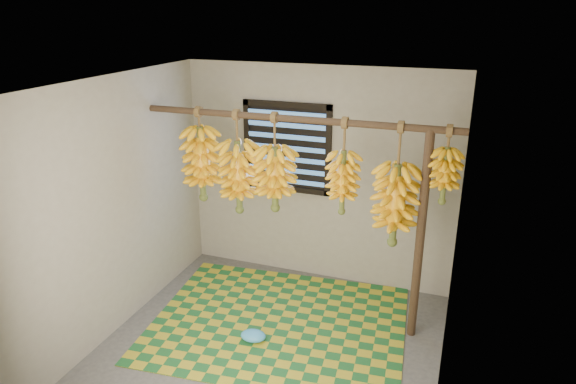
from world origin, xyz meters
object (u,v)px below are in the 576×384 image
at_px(banana_bunch_e, 395,205).
at_px(woven_mat, 279,323).
at_px(plastic_bag, 253,336).
at_px(banana_bunch_c, 275,179).
at_px(support_post, 420,239).
at_px(banana_bunch_a, 202,164).
at_px(banana_bunch_f, 445,176).
at_px(banana_bunch_d, 343,182).
at_px(banana_bunch_b, 239,177).

bearing_deg(banana_bunch_e, woven_mat, -164.83).
xyz_separation_m(plastic_bag, banana_bunch_c, (-0.01, 0.62, 1.35)).
relative_size(support_post, banana_bunch_a, 2.11).
height_order(banana_bunch_c, banana_bunch_f, same).
distance_m(banana_bunch_a, banana_bunch_d, 1.44).
bearing_deg(banana_bunch_c, banana_bunch_d, 0.00).
relative_size(banana_bunch_c, banana_bunch_f, 1.39).
relative_size(support_post, banana_bunch_c, 2.09).
relative_size(plastic_bag, banana_bunch_b, 0.24).
distance_m(banana_bunch_a, banana_bunch_b, 0.41).
bearing_deg(banana_bunch_b, banana_bunch_e, 0.00).
xyz_separation_m(banana_bunch_c, banana_bunch_d, (0.66, 0.00, 0.04)).
distance_m(banana_bunch_e, banana_bunch_f, 0.51).
xyz_separation_m(banana_bunch_c, banana_bunch_f, (1.54, 0.00, 0.20)).
distance_m(plastic_bag, banana_bunch_b, 1.52).
distance_m(banana_bunch_c, banana_bunch_d, 0.66).
bearing_deg(banana_bunch_f, support_post, 180.00).
height_order(banana_bunch_d, banana_bunch_e, same).
bearing_deg(plastic_bag, banana_bunch_a, 141.89).
distance_m(support_post, banana_bunch_a, 2.22).
bearing_deg(banana_bunch_e, plastic_bag, -151.17).
distance_m(banana_bunch_c, banana_bunch_e, 1.15).
distance_m(woven_mat, banana_bunch_c, 1.44).
bearing_deg(banana_bunch_f, plastic_bag, -157.78).
xyz_separation_m(support_post, banana_bunch_d, (-0.73, 0.00, 0.45)).
relative_size(plastic_bag, banana_bunch_c, 0.26).
xyz_separation_m(support_post, banana_bunch_f, (0.15, 0.00, 0.61)).
height_order(support_post, banana_bunch_c, banana_bunch_c).
bearing_deg(banana_bunch_f, banana_bunch_a, 180.00).
distance_m(support_post, plastic_bag, 1.78).
distance_m(plastic_bag, banana_bunch_d, 1.66).
xyz_separation_m(support_post, woven_mat, (-1.25, -0.27, -0.99)).
bearing_deg(woven_mat, support_post, 12.33).
xyz_separation_m(woven_mat, banana_bunch_b, (-0.51, 0.27, 1.38)).
height_order(woven_mat, plastic_bag, plastic_bag).
relative_size(support_post, banana_bunch_d, 2.21).
relative_size(banana_bunch_a, banana_bunch_c, 0.99).
relative_size(woven_mat, banana_bunch_f, 3.54).
bearing_deg(banana_bunch_d, banana_bunch_e, 0.00).
relative_size(banana_bunch_d, banana_bunch_f, 1.31).
distance_m(banana_bunch_b, banana_bunch_f, 1.93).
distance_m(banana_bunch_a, banana_bunch_f, 2.32).
height_order(support_post, banana_bunch_d, banana_bunch_d).
xyz_separation_m(support_post, banana_bunch_c, (-1.39, 0.00, 0.41)).
relative_size(banana_bunch_c, banana_bunch_d, 1.06).
xyz_separation_m(banana_bunch_b, banana_bunch_f, (1.92, 0.00, 0.23)).
bearing_deg(banana_bunch_b, banana_bunch_a, 180.00).
xyz_separation_m(plastic_bag, banana_bunch_b, (-0.39, 0.62, 1.32)).
relative_size(support_post, woven_mat, 0.82).
bearing_deg(banana_bunch_c, support_post, 0.00).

